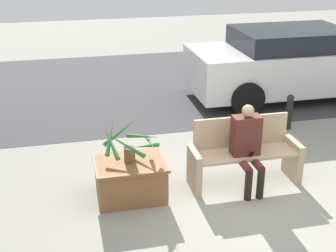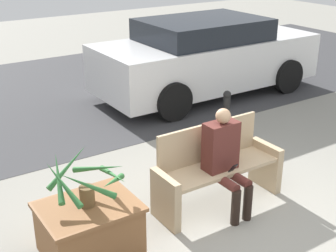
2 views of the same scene
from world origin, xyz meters
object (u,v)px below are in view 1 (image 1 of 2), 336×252
parked_car (292,63)px  bollard_post (289,111)px  planter_box (130,178)px  person_seated (248,143)px  potted_plant (130,143)px  bench (244,153)px

parked_car → bollard_post: size_ratio=6.69×
bollard_post → planter_box: bearing=-151.8°
parked_car → planter_box: bearing=-140.1°
planter_box → parked_car: parked_car is taller
person_seated → bollard_post: (1.60, 1.86, -0.34)m
parked_car → person_seated: bearing=-124.8°
person_seated → potted_plant: (-1.64, 0.12, 0.12)m
person_seated → parked_car: size_ratio=0.28×
bench → parked_car: size_ratio=0.36×
planter_box → bollard_post: size_ratio=1.43×
person_seated → bollard_post: 2.47m
person_seated → planter_box: bearing=175.9°
potted_plant → bollard_post: 3.71m
planter_box → bollard_post: bollard_post is taller
person_seated → parked_car: parked_car is taller
bollard_post → person_seated: bearing=-130.7°
potted_plant → planter_box: bearing=174.8°
bench → planter_box: bench is taller
bench → potted_plant: potted_plant is taller
bench → potted_plant: (-1.67, -0.06, 0.36)m
planter_box → parked_car: size_ratio=0.21×
potted_plant → person_seated: bearing=-4.1°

